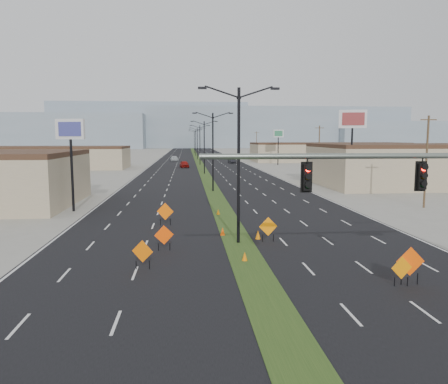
{
  "coord_description": "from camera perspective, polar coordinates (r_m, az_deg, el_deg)",
  "views": [
    {
      "loc": [
        -3.29,
        -15.8,
        6.86
      ],
      "look_at": [
        -0.81,
        13.52,
        3.2
      ],
      "focal_mm": 35.0,
      "sensor_mm": 36.0,
      "label": 1
    }
  ],
  "objects": [
    {
      "name": "mesa_center",
      "position": [
        318.83,
        3.0,
        8.36
      ],
      "size": [
        220.0,
        50.0,
        28.0
      ],
      "primitive_type": "cube",
      "color": "#80929F",
      "rests_on": "ground"
    },
    {
      "name": "construction_sign_1",
      "position": [
        26.91,
        -7.85,
        -5.71
      ],
      "size": [
        1.16,
        0.32,
        1.58
      ],
      "rotation": [
        0.0,
        0.0,
        0.24
      ],
      "color": "#FA4905",
      "rests_on": "ground"
    },
    {
      "name": "streetlight_6",
      "position": [
        195.83,
        -3.9,
        6.65
      ],
      "size": [
        5.15,
        0.24,
        10.02
      ],
      "color": "black",
      "rests_on": "ground"
    },
    {
      "name": "pole_sign_west",
      "position": [
        42.93,
        -19.42,
        6.82
      ],
      "size": [
        2.8,
        1.07,
        8.59
      ],
      "rotation": [
        0.0,
        0.0,
        -0.26
      ],
      "color": "black",
      "rests_on": "ground"
    },
    {
      "name": "utility_pole_1",
      "position": [
        79.33,
        12.3,
        5.35
      ],
      "size": [
        1.6,
        0.2,
        9.0
      ],
      "color": "#4C3823",
      "rests_on": "ground"
    },
    {
      "name": "building_se_far",
      "position": [
        132.47,
        13.38,
        5.01
      ],
      "size": [
        44.0,
        16.0,
        5.0
      ],
      "primitive_type": "cube",
      "color": "tan",
      "rests_on": "ground"
    },
    {
      "name": "cone_0",
      "position": [
        24.62,
        2.72,
        -8.42
      ],
      "size": [
        0.43,
        0.43,
        0.56
      ],
      "primitive_type": "cone",
      "rotation": [
        0.0,
        0.0,
        -0.35
      ],
      "color": "orange",
      "rests_on": "ground"
    },
    {
      "name": "utility_pole_0",
      "position": [
        47.03,
        24.92,
        3.77
      ],
      "size": [
        1.6,
        0.2,
        9.0
      ],
      "color": "#4C3823",
      "rests_on": "ground"
    },
    {
      "name": "streetlight_5",
      "position": [
        167.84,
        -3.73,
        6.58
      ],
      "size": [
        5.15,
        0.24,
        10.02
      ],
      "color": "black",
      "rests_on": "ground"
    },
    {
      "name": "construction_sign_3",
      "position": [
        29.06,
        5.78,
        -4.62
      ],
      "size": [
        1.25,
        0.2,
        1.67
      ],
      "rotation": [
        0.0,
        0.0,
        0.13
      ],
      "color": "orange",
      "rests_on": "ground"
    },
    {
      "name": "construction_sign_4",
      "position": [
        22.06,
        22.2,
        -9.29
      ],
      "size": [
        1.07,
        0.21,
        1.44
      ],
      "rotation": [
        0.0,
        0.0,
        0.16
      ],
      "color": "orange",
      "rests_on": "ground"
    },
    {
      "name": "construction_sign_2",
      "position": [
        34.56,
        -7.69,
        -2.63
      ],
      "size": [
        1.32,
        0.36,
        1.79
      ],
      "rotation": [
        0.0,
        0.0,
        -0.24
      ],
      "color": "#F86105",
      "rests_on": "ground"
    },
    {
      "name": "car_mid",
      "position": [
        118.92,
        1.0,
        4.09
      ],
      "size": [
        1.9,
        4.08,
        1.29
      ],
      "primitive_type": "imported",
      "rotation": [
        0.0,
        0.0,
        0.14
      ],
      "color": "black",
      "rests_on": "ground"
    },
    {
      "name": "utility_pole_3",
      "position": [
        147.66,
        4.27,
        6.22
      ],
      "size": [
        1.6,
        0.2,
        9.0
      ],
      "color": "#4C3823",
      "rests_on": "ground"
    },
    {
      "name": "car_left",
      "position": [
        101.82,
        -5.21,
        3.64
      ],
      "size": [
        2.42,
        4.82,
        1.58
      ],
      "primitive_type": "imported",
      "rotation": [
        0.0,
        0.0,
        0.12
      ],
      "color": "maroon",
      "rests_on": "ground"
    },
    {
      "name": "utility_pole_2",
      "position": [
        113.24,
        7.08,
        5.93
      ],
      "size": [
        1.6,
        0.2,
        9.0
      ],
      "color": "#4C3823",
      "rests_on": "ground"
    },
    {
      "name": "construction_sign_0",
      "position": [
        23.34,
        -10.6,
        -7.77
      ],
      "size": [
        1.12,
        0.43,
        1.57
      ],
      "rotation": [
        0.0,
        0.0,
        -0.34
      ],
      "color": "#DF5E04",
      "rests_on": "ground"
    },
    {
      "name": "building_se_near",
      "position": [
        71.44,
        26.68,
        3.04
      ],
      "size": [
        36.0,
        18.0,
        5.5
      ],
      "primitive_type": "cube",
      "color": "tan",
      "rests_on": "ground"
    },
    {
      "name": "streetlight_0",
      "position": [
        28.03,
        1.93,
        4.14
      ],
      "size": [
        5.15,
        0.24,
        10.02
      ],
      "color": "black",
      "rests_on": "ground"
    },
    {
      "name": "pole_sign_east_near",
      "position": [
        56.8,
        16.44,
        8.41
      ],
      "size": [
        3.33,
        1.24,
        10.3
      ],
      "rotation": [
        0.0,
        0.0,
        -0.27
      ],
      "color": "black",
      "rests_on": "ground"
    },
    {
      "name": "car_far",
      "position": [
        130.16,
        -6.5,
        4.35
      ],
      "size": [
        2.62,
        5.33,
        1.49
      ],
      "primitive_type": "imported",
      "rotation": [
        0.0,
        0.0,
        0.11
      ],
      "color": "#B7BDC2",
      "rests_on": "ground"
    },
    {
      "name": "streetlight_4",
      "position": [
        139.85,
        -3.51,
        6.48
      ],
      "size": [
        5.15,
        0.24,
        10.02
      ],
      "color": "black",
      "rests_on": "ground"
    },
    {
      "name": "road_surface",
      "position": [
        116.05,
        -3.21,
        3.69
      ],
      "size": [
        25.0,
        400.0,
        0.02
      ],
      "primitive_type": "cube",
      "color": "black",
      "rests_on": "ground"
    },
    {
      "name": "construction_sign_5",
      "position": [
        22.36,
        23.16,
        -8.48
      ],
      "size": [
        1.37,
        0.05,
        1.82
      ],
      "rotation": [
        0.0,
        0.0,
        0.01
      ],
      "color": "#F84D05",
      "rests_on": "ground"
    },
    {
      "name": "mesa_east",
      "position": [
        356.53,
        26.3,
        6.7
      ],
      "size": [
        160.0,
        50.0,
        18.0
      ],
      "primitive_type": "cube",
      "color": "#80929F",
      "rests_on": "ground"
    },
    {
      "name": "cone_2",
      "position": [
        29.9,
        4.46,
        -5.59
      ],
      "size": [
        0.41,
        0.41,
        0.62
      ],
      "primitive_type": "cone",
      "rotation": [
        0.0,
        0.0,
        -0.13
      ],
      "color": "orange",
      "rests_on": "ground"
    },
    {
      "name": "mesa_west",
      "position": [
        318.02,
        -26.58,
        7.09
      ],
      "size": [
        180.0,
        50.0,
        22.0
      ],
      "primitive_type": "cube",
      "color": "#80929F",
      "rests_on": "ground"
    },
    {
      "name": "pole_sign_east_far",
      "position": [
        112.47,
        7.11,
        7.24
      ],
      "size": [
        2.88,
        1.25,
        8.94
      ],
      "rotation": [
        0.0,
        0.0,
        0.32
      ],
      "color": "black",
      "rests_on": "ground"
    },
    {
      "name": "ground",
      "position": [
        17.53,
        6.64,
        -15.98
      ],
      "size": [
        600.0,
        600.0,
        0.0
      ],
      "primitive_type": "plane",
      "color": "gray",
      "rests_on": "ground"
    },
    {
      "name": "streetlight_3",
      "position": [
        111.86,
        -3.17,
        6.34
      ],
      "size": [
        5.15,
        0.24,
        10.02
      ],
      "color": "black",
      "rests_on": "ground"
    },
    {
      "name": "cone_1",
      "position": [
        30.82,
        -0.19,
        -5.19
      ],
      "size": [
        0.42,
        0.42,
        0.61
      ],
      "primitive_type": "cone",
      "rotation": [
        0.0,
        0.0,
        -0.18
      ],
      "color": "#FF5205",
      "rests_on": "ground"
    },
    {
      "name": "building_sw_far",
      "position": [
        104.91,
        -20.76,
        4.11
      ],
      "size": [
        30.0,
        14.0,
        4.5
      ],
      "primitive_type": "cube",
      "color": "tan",
      "rests_on": "ground"
    },
    {
      "name": "streetlight_1",
      "position": [
        55.91,
        -1.46,
        5.61
      ],
      "size": [
        5.15,
        0.24,
        10.02
      ],
      "color": "black",
      "rests_on": "ground"
    },
    {
      "name": "cone_3",
      "position": [
        39.07,
        -0.77,
        -2.63
      ],
      "size": [
        0.4,
        0.4,
        0.53
      ],
      "primitive_type": "cone",
      "rotation": [
        0.0,
        0.0,
        -0.32
      ],
      "color": "orange",
      "rests_on": "ground"
    },
    {
      "name": "median_strip",
      "position": [
        116.05,
        -3.21,
        3.69
      ],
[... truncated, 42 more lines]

